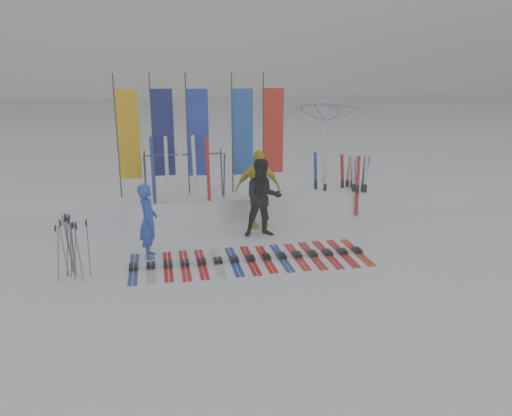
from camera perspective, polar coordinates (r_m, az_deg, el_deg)
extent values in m
plane|color=white|center=(9.64, 0.73, -8.36)|extent=(120.00, 120.00, 0.00)
cube|color=white|center=(13.81, -3.28, 0.50)|extent=(14.00, 1.60, 0.60)
imported|color=blue|center=(10.78, -12.23, -1.49)|extent=(0.39, 0.59, 1.61)
imported|color=black|center=(11.85, 0.80, 1.12)|extent=(0.92, 0.72, 1.88)
imported|color=yellow|center=(12.57, 0.19, 2.22)|extent=(1.19, 0.56, 1.98)
imported|color=white|center=(15.95, 8.04, 6.92)|extent=(3.81, 3.86, 3.03)
cube|color=navy|center=(10.46, -13.81, -6.63)|extent=(0.17, 1.65, 0.07)
cube|color=#ADAFB4|center=(10.45, -11.92, -6.53)|extent=(0.17, 1.69, 0.07)
cube|color=red|center=(10.45, -10.03, -6.43)|extent=(0.17, 1.60, 0.07)
cube|color=red|center=(10.46, -8.14, -6.32)|extent=(0.17, 1.67, 0.07)
cube|color=red|center=(10.48, -6.25, -6.21)|extent=(0.17, 1.65, 0.07)
cube|color=#B5B7BC|center=(10.51, -4.38, -6.09)|extent=(0.17, 1.58, 0.07)
cube|color=navy|center=(10.55, -2.52, -5.96)|extent=(0.17, 1.64, 0.07)
cube|color=red|center=(10.61, -0.68, -5.83)|extent=(0.17, 1.68, 0.07)
cube|color=red|center=(10.67, 1.14, -5.69)|extent=(0.17, 1.56, 0.07)
cube|color=navy|center=(10.75, 2.94, -5.55)|extent=(0.17, 1.61, 0.07)
cube|color=red|center=(10.83, 4.71, -5.41)|extent=(0.17, 1.59, 0.07)
cube|color=#AE140D|center=(10.93, 6.45, -5.26)|extent=(0.17, 1.65, 0.07)
cube|color=red|center=(11.03, 8.16, -5.12)|extent=(0.17, 1.69, 0.07)
cube|color=red|center=(11.15, 9.83, -4.97)|extent=(0.17, 1.69, 0.07)
cube|color=red|center=(11.27, 11.46, -4.82)|extent=(0.17, 1.66, 0.07)
cylinder|color=#595B60|center=(10.18, -18.60, -4.34)|extent=(0.03, 0.05, 1.17)
cylinder|color=#595B60|center=(10.44, -20.30, -3.84)|extent=(0.02, 0.08, 1.23)
cylinder|color=#595B60|center=(10.07, -21.68, -4.89)|extent=(0.15, 0.15, 1.15)
cylinder|color=#595B60|center=(10.55, -20.66, -3.75)|extent=(0.14, 0.07, 1.19)
cylinder|color=#595B60|center=(10.17, -19.96, -4.55)|extent=(0.14, 0.14, 1.14)
cylinder|color=#595B60|center=(10.04, -19.62, -4.71)|extent=(0.11, 0.14, 1.16)
cylinder|color=#595B60|center=(10.16, -20.13, -4.57)|extent=(0.04, 0.14, 1.15)
cylinder|color=#595B60|center=(10.38, -21.16, -4.24)|extent=(0.11, 0.14, 1.15)
cylinder|color=#595B60|center=(10.31, -20.42, -4.13)|extent=(0.09, 0.13, 1.21)
cylinder|color=#595B60|center=(10.46, -20.63, -3.77)|extent=(0.06, 0.03, 1.24)
cylinder|color=#595B60|center=(10.43, -20.69, -3.93)|extent=(0.11, 0.08, 1.21)
cylinder|color=#595B60|center=(10.39, -20.73, -3.96)|extent=(0.14, 0.14, 1.22)
cylinder|color=#383A3F|center=(13.44, -15.57, 7.79)|extent=(0.04, 0.04, 3.20)
cube|color=#EEAD0C|center=(13.41, -14.34, 8.08)|extent=(0.55, 0.03, 2.30)
cylinder|color=#383A3F|center=(13.63, -11.75, 8.15)|extent=(0.04, 0.04, 3.20)
cube|color=navy|center=(13.63, -10.53, 8.42)|extent=(0.55, 0.03, 2.30)
cylinder|color=#383A3F|center=(13.47, -7.85, 8.24)|extent=(0.04, 0.04, 3.20)
cube|color=#1830B8|center=(13.49, -6.61, 8.51)|extent=(0.55, 0.03, 2.30)
cylinder|color=#383A3F|center=(13.52, -2.74, 8.39)|extent=(0.04, 0.04, 3.20)
cube|color=#1851B5|center=(13.56, -1.51, 8.64)|extent=(0.55, 0.03, 2.30)
cylinder|color=#383A3F|center=(13.74, 0.82, 8.53)|extent=(0.04, 0.04, 3.20)
cube|color=red|center=(13.80, 2.02, 8.77)|extent=(0.55, 0.03, 2.30)
cylinder|color=#383A3F|center=(12.84, -12.55, 3.21)|extent=(0.04, 0.30, 1.23)
cylinder|color=#383A3F|center=(13.33, -12.53, 3.67)|extent=(0.04, 0.30, 1.23)
cylinder|color=#383A3F|center=(12.95, -3.66, 3.66)|extent=(0.04, 0.30, 1.23)
cylinder|color=#383A3F|center=(13.43, -3.96, 4.11)|extent=(0.04, 0.30, 1.23)
cylinder|color=#383A3F|center=(12.99, -8.25, 6.07)|extent=(2.00, 0.04, 0.04)
cube|color=silver|center=(14.06, 7.89, 2.61)|extent=(0.09, 0.03, 1.53)
cube|color=silver|center=(13.94, 12.37, 2.55)|extent=(0.09, 0.03, 1.67)
cube|color=red|center=(14.55, 10.91, 2.97)|extent=(0.09, 0.03, 1.56)
cube|color=navy|center=(14.49, 12.32, 2.77)|extent=(0.09, 0.03, 1.52)
cube|color=navy|center=(14.15, 12.11, 2.60)|extent=(0.09, 0.03, 1.58)
cube|color=red|center=(13.74, 11.52, 2.43)|extent=(0.09, 0.03, 1.68)
cube|color=navy|center=(14.18, 6.83, 3.03)|extent=(0.09, 0.03, 1.66)
cube|color=red|center=(14.53, 9.85, 3.02)|extent=(0.09, 0.04, 1.56)
cube|color=navy|center=(14.01, 11.24, 2.46)|extent=(0.09, 0.03, 1.56)
cube|color=silver|center=(13.97, 11.11, 2.66)|extent=(0.09, 0.03, 1.66)
cube|color=silver|center=(14.67, 10.39, 3.01)|extent=(0.09, 0.02, 1.51)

